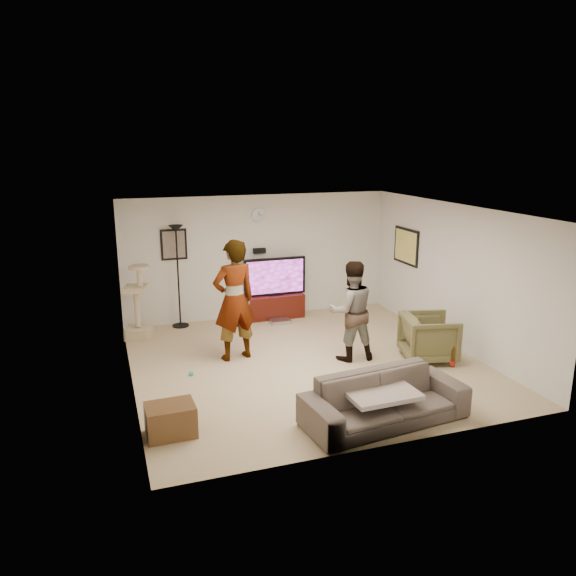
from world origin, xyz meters
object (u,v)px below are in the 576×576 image
object	(u,v)px
sofa	(385,399)
side_table	(171,420)
cat_tree	(136,302)
tv_stand	(275,306)
tv	(275,276)
floor_lamp	(178,277)
beer_bottle	(453,358)
person_left	(234,300)
armchair	(429,337)
person_right	(351,311)

from	to	relation	value
sofa	side_table	size ratio (longest dim) A/B	3.61
sofa	side_table	xyz separation A→B (m)	(-2.65, 0.55, -0.11)
cat_tree	tv_stand	bearing A→B (deg)	7.83
cat_tree	tv	bearing A→B (deg)	7.83
floor_lamp	cat_tree	xyz separation A→B (m)	(-0.83, -0.43, -0.31)
sofa	beer_bottle	distance (m)	1.08
cat_tree	side_table	world-z (taller)	cat_tree
cat_tree	person_left	world-z (taller)	person_left
person_left	side_table	distance (m)	2.72
floor_lamp	person_left	xyz separation A→B (m)	(0.63, -1.99, 0.01)
cat_tree	armchair	size ratio (longest dim) A/B	1.64
beer_bottle	side_table	world-z (taller)	beer_bottle
cat_tree	sofa	distance (m)	5.15
sofa	beer_bottle	xyz separation A→B (m)	(0.99, 0.00, 0.44)
floor_lamp	cat_tree	distance (m)	0.98
tv_stand	armchair	world-z (taller)	armchair
sofa	person_right	bearing A→B (deg)	70.22
tv_stand	person_left	size ratio (longest dim) A/B	0.58
cat_tree	sofa	bearing A→B (deg)	-57.60
cat_tree	person_left	xyz separation A→B (m)	(1.46, -1.57, 0.32)
floor_lamp	armchair	xyz separation A→B (m)	(3.65, -3.08, -0.61)
tv	person_right	xyz separation A→B (m)	(0.49, -2.58, -0.03)
cat_tree	beer_bottle	distance (m)	5.73
armchair	side_table	world-z (taller)	armchair
floor_lamp	sofa	xyz separation A→B (m)	(1.92, -4.76, -0.68)
tv	cat_tree	size ratio (longest dim) A/B	0.93
floor_lamp	person_right	xyz separation A→B (m)	(2.43, -2.63, -0.16)
cat_tree	beer_bottle	xyz separation A→B (m)	(3.74, -4.34, 0.06)
floor_lamp	sofa	bearing A→B (deg)	-68.03
armchair	person_left	bearing A→B (deg)	84.32
person_left	person_right	world-z (taller)	person_left
tv_stand	person_right	size ratio (longest dim) A/B	0.70
sofa	cat_tree	bearing A→B (deg)	115.97
person_right	tv	bearing A→B (deg)	-75.49
tv	beer_bottle	bearing A→B (deg)	-78.35
person_left	sofa	bearing A→B (deg)	103.31
cat_tree	beer_bottle	bearing A→B (deg)	-49.23
side_table	cat_tree	bearing A→B (deg)	91.56
cat_tree	side_table	size ratio (longest dim) A/B	2.32
person_right	tv_stand	bearing A→B (deg)	-75.49
tv	armchair	world-z (taller)	tv
cat_tree	person_left	size ratio (longest dim) A/B	0.69
floor_lamp	person_right	bearing A→B (deg)	-47.29
person_right	beer_bottle	world-z (taller)	person_right
floor_lamp	sofa	size ratio (longest dim) A/B	0.93
beer_bottle	armchair	xyz separation A→B (m)	(0.74, 1.68, -0.37)
floor_lamp	side_table	distance (m)	4.35
beer_bottle	side_table	xyz separation A→B (m)	(-3.64, 0.55, -0.55)
person_right	beer_bottle	xyz separation A→B (m)	(0.48, -2.13, -0.08)
side_table	beer_bottle	bearing A→B (deg)	-8.64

